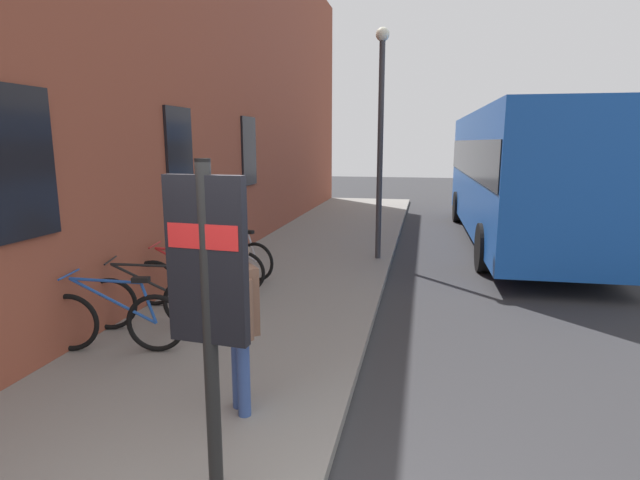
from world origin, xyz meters
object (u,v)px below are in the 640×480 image
object	(u,v)px
bicycle_mid_rack	(215,269)
transit_info_sign	(208,284)
street_lamp	(381,124)
bicycle_end_of_row	(151,301)
bicycle_far_end	(113,321)
pedestrian_by_facade	(239,309)
city_bus	(518,169)
bicycle_nearest_sign	(232,258)
bicycle_leaning_wall	(188,281)

from	to	relation	value
bicycle_mid_rack	transit_info_sign	bearing A→B (deg)	-156.66
street_lamp	bicycle_end_of_row	bearing A→B (deg)	151.90
bicycle_far_end	pedestrian_by_facade	xyz separation A→B (m)	(-1.00, -1.99, 0.62)
pedestrian_by_facade	city_bus	bearing A→B (deg)	-21.99
bicycle_nearest_sign	city_bus	bearing A→B (deg)	-47.47
bicycle_far_end	street_lamp	size ratio (longest dim) A/B	0.37
street_lamp	transit_info_sign	bearing A→B (deg)	177.17
bicycle_leaning_wall	bicycle_nearest_sign	size ratio (longest dim) A/B	1.01
bicycle_end_of_row	street_lamp	world-z (taller)	street_lamp
pedestrian_by_facade	bicycle_leaning_wall	bearing A→B (deg)	34.21
street_lamp	bicycle_far_end	bearing A→B (deg)	155.03
bicycle_end_of_row	pedestrian_by_facade	bearing A→B (deg)	-132.54
bicycle_leaning_wall	transit_info_sign	world-z (taller)	transit_info_sign
bicycle_leaning_wall	bicycle_mid_rack	bearing A→B (deg)	-6.88
bicycle_end_of_row	pedestrian_by_facade	world-z (taller)	pedestrian_by_facade
bicycle_end_of_row	bicycle_nearest_sign	xyz separation A→B (m)	(2.68, -0.12, 0.00)
city_bus	pedestrian_by_facade	distance (m)	10.59
bicycle_far_end	street_lamp	xyz separation A→B (m)	(5.68, -2.65, 2.47)
bicycle_end_of_row	city_bus	world-z (taller)	city_bus
pedestrian_by_facade	bicycle_nearest_sign	bearing A→B (deg)	22.39
bicycle_far_end	pedestrian_by_facade	size ratio (longest dim) A/B	1.06
bicycle_leaning_wall	bicycle_mid_rack	distance (m)	0.80
bicycle_mid_rack	bicycle_nearest_sign	distance (m)	0.89
city_bus	bicycle_far_end	bearing A→B (deg)	145.90
bicycle_mid_rack	city_bus	world-z (taller)	city_bus
transit_info_sign	city_bus	world-z (taller)	city_bus
city_bus	bicycle_nearest_sign	bearing A→B (deg)	132.53
bicycle_leaning_wall	city_bus	bearing A→B (deg)	-39.92
transit_info_sign	pedestrian_by_facade	world-z (taller)	transit_info_sign
city_bus	street_lamp	bearing A→B (deg)	133.21
bicycle_end_of_row	street_lamp	distance (m)	6.07
bicycle_leaning_wall	city_bus	world-z (taller)	city_bus
bicycle_leaning_wall	pedestrian_by_facade	world-z (taller)	pedestrian_by_facade
bicycle_far_end	pedestrian_by_facade	distance (m)	2.32
bicycle_far_end	pedestrian_by_facade	world-z (taller)	pedestrian_by_facade
bicycle_nearest_sign	bicycle_end_of_row	bearing A→B (deg)	177.52
bicycle_far_end	transit_info_sign	distance (m)	3.38
bicycle_mid_rack	street_lamp	xyz separation A→B (m)	(3.10, -2.46, 2.47)
bicycle_far_end	bicycle_leaning_wall	bearing A→B (deg)	-3.01
transit_info_sign	pedestrian_by_facade	distance (m)	1.37
bicycle_nearest_sign	pedestrian_by_facade	world-z (taller)	pedestrian_by_facade
bicycle_end_of_row	bicycle_nearest_sign	bearing A→B (deg)	-2.48
bicycle_end_of_row	bicycle_leaning_wall	xyz separation A→B (m)	(1.00, -0.06, 0.00)
pedestrian_by_facade	street_lamp	xyz separation A→B (m)	(6.69, -0.65, 1.84)
bicycle_end_of_row	bicycle_leaning_wall	size ratio (longest dim) A/B	0.98
bicycle_mid_rack	pedestrian_by_facade	bearing A→B (deg)	-153.29
bicycle_far_end	transit_info_sign	bearing A→B (deg)	-134.39
bicycle_end_of_row	transit_info_sign	world-z (taller)	transit_info_sign
bicycle_end_of_row	bicycle_nearest_sign	distance (m)	2.68
bicycle_mid_rack	transit_info_sign	xyz separation A→B (m)	(-4.79, -2.07, 1.21)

